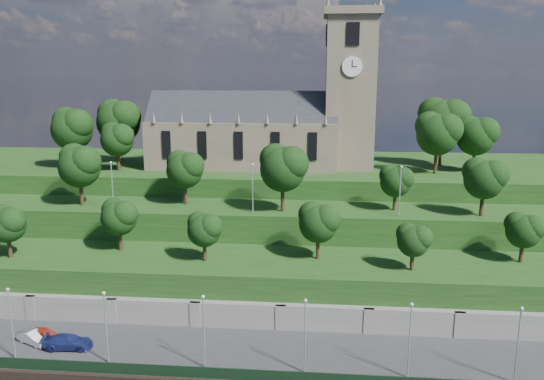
# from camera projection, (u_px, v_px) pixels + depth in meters

# --- Properties ---
(promenade) EXTENTS (160.00, 12.00, 2.00)m
(promenade) POSITION_uv_depth(u_px,v_px,m) (231.00, 359.00, 56.70)
(promenade) COLOR #2D2D30
(promenade) RESTS_ON ground
(fence) EXTENTS (160.00, 0.10, 1.20)m
(fence) POSITION_uv_depth(u_px,v_px,m) (221.00, 374.00, 51.10)
(fence) COLOR black
(fence) RESTS_ON promenade
(retaining_wall) EXTENTS (160.00, 2.10, 5.00)m
(retaining_wall) POSITION_uv_depth(u_px,v_px,m) (239.00, 321.00, 62.19)
(retaining_wall) COLOR slate
(retaining_wall) RESTS_ON ground
(embankment_lower) EXTENTS (160.00, 12.00, 8.00)m
(embankment_lower) POSITION_uv_depth(u_px,v_px,m) (246.00, 289.00, 67.73)
(embankment_lower) COLOR #1A3C14
(embankment_lower) RESTS_ON ground
(embankment_upper) EXTENTS (160.00, 10.00, 12.00)m
(embankment_upper) POSITION_uv_depth(u_px,v_px,m) (256.00, 247.00, 78.00)
(embankment_upper) COLOR #1A3C14
(embankment_upper) RESTS_ON ground
(hilltop) EXTENTS (160.00, 32.00, 15.00)m
(hilltop) POSITION_uv_depth(u_px,v_px,m) (269.00, 203.00, 98.11)
(hilltop) COLOR #1A3C14
(hilltop) RESTS_ON ground
(church) EXTENTS (38.60, 12.35, 27.60)m
(church) POSITION_uv_depth(u_px,v_px,m) (271.00, 124.00, 90.91)
(church) COLOR brown
(church) RESTS_ON hilltop
(trees_lower) EXTENTS (68.96, 8.63, 7.29)m
(trees_lower) POSITION_uv_depth(u_px,v_px,m) (242.00, 224.00, 66.11)
(trees_lower) COLOR black
(trees_lower) RESTS_ON embankment_lower
(trees_upper) EXTENTS (62.94, 8.85, 9.49)m
(trees_upper) POSITION_uv_depth(u_px,v_px,m) (255.00, 169.00, 74.46)
(trees_upper) COLOR black
(trees_upper) RESTS_ON embankment_upper
(trees_hilltop) EXTENTS (74.69, 16.69, 11.93)m
(trees_hilltop) POSITION_uv_depth(u_px,v_px,m) (281.00, 125.00, 90.34)
(trees_hilltop) COLOR black
(trees_hilltop) RESTS_ON hilltop
(lamp_posts_promenade) EXTENTS (60.36, 0.36, 7.81)m
(lamp_posts_promenade) POSITION_uv_depth(u_px,v_px,m) (204.00, 326.00, 52.29)
(lamp_posts_promenade) COLOR #B2B2B7
(lamp_posts_promenade) RESTS_ON promenade
(lamp_posts_upper) EXTENTS (40.36, 0.36, 6.91)m
(lamp_posts_upper) POSITION_uv_depth(u_px,v_px,m) (253.00, 184.00, 72.93)
(lamp_posts_upper) COLOR #B2B2B7
(lamp_posts_upper) RESTS_ON embankment_upper
(car_left) EXTENTS (4.64, 3.33, 1.47)m
(car_left) POSITION_uv_depth(u_px,v_px,m) (46.00, 335.00, 58.31)
(car_left) COLOR #9F291A
(car_left) RESTS_ON promenade
(car_middle) EXTENTS (4.31, 3.00, 1.35)m
(car_middle) POSITION_uv_depth(u_px,v_px,m) (34.00, 338.00, 57.92)
(car_middle) COLOR silver
(car_middle) RESTS_ON promenade
(car_right) EXTENTS (5.30, 2.43, 1.50)m
(car_right) POSITION_uv_depth(u_px,v_px,m) (68.00, 342.00, 56.84)
(car_right) COLOR navy
(car_right) RESTS_ON promenade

